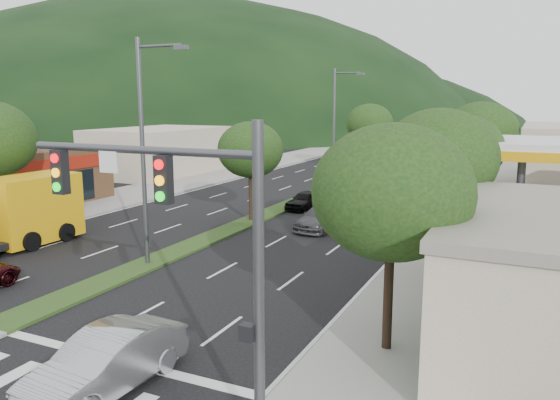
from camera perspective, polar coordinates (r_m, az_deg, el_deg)
The scene contains 25 objects.
sidewalk_right at distance 36.92m, azimuth 19.81°, elevation -1.65°, with size 5.00×90.00×0.15m, color gray.
sidewalk_left at distance 46.57m, azimuth -13.16°, elevation 1.09°, with size 6.00×90.00×0.15m, color gray.
median at distance 42.67m, azimuth 3.29°, elevation 0.49°, with size 1.60×56.00×0.12m, color #253D16.
traffic_signal at distance 11.86m, azimuth -9.12°, elevation -3.06°, with size 6.12×0.40×7.00m.
bldg_left_far at distance 57.01m, azimuth -12.43°, elevation 5.03°, with size 9.00×14.00×4.60m, color beige.
hill_far at distance 154.40m, azimuth -13.33°, elevation 7.37°, with size 176.00×132.00×82.00m, color black.
tree_r_a at distance 15.68m, azimuth 11.62°, elevation 0.79°, with size 4.60×4.60×6.63m.
tree_r_b at distance 23.45m, azimuth 16.26°, elevation 4.24°, with size 4.80×4.80×6.94m.
tree_r_c at distance 31.37m, azimuth 18.53°, elevation 5.04°, with size 4.40×4.40×6.48m.
tree_r_d at distance 41.27m, azimuth 20.22°, elevation 6.70°, with size 5.00×5.00×7.17m.
tree_r_e at distance 51.24m, azimuth 21.21°, elevation 6.91°, with size 4.60×4.60×6.71m.
tree_med_near at distance 33.09m, azimuth -3.10°, elevation 5.25°, with size 4.00×4.00×6.02m.
tree_med_far at distance 57.26m, azimuth 9.36°, elevation 7.87°, with size 4.80×4.80×6.94m.
streetlight_near at distance 24.53m, azimuth -13.83°, elevation 5.89°, with size 2.60×0.25×10.00m.
streetlight_mid at distance 46.69m, azimuth 5.90°, elevation 8.13°, with size 2.60×0.25×10.00m.
sedan_silver at distance 15.19m, azimuth -17.72°, elevation -15.86°, with size 1.66×4.76×1.57m, color #A3A5AA.
car_queue_a at distance 37.51m, azimuth 2.62°, elevation -0.00°, with size 1.47×3.66×1.25m, color black.
car_queue_b at distance 31.80m, azimuth 4.47°, elevation -1.81°, with size 1.90×4.68×1.36m, color #46454A.
car_queue_c at distance 41.43m, azimuth 8.05°, elevation 0.92°, with size 1.35×3.87×1.28m, color #4B0F0C.
car_queue_d at distance 50.40m, azimuth 14.45°, elevation 2.41°, with size 2.23×4.83×1.34m, color black.
car_queue_e at distance 46.09m, azimuth 10.25°, elevation 1.98°, with size 1.82×4.53×1.54m, color #4C4C51.
car_queue_f at distance 55.34m, azimuth 15.02°, elevation 3.14°, with size 2.07×5.09×1.48m, color black.
box_truck at distance 30.66m, azimuth -25.71°, elevation -1.37°, with size 3.07×7.30×3.55m.
motorhome at distance 50.92m, azimuth 14.54°, elevation 3.75°, with size 3.67×8.99×3.35m.
a_frame_sign at distance 17.67m, azimuth 16.15°, elevation -12.07°, with size 0.75×0.82×1.35m.
Camera 1 is at (15.55, -11.06, 7.38)m, focal length 35.00 mm.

